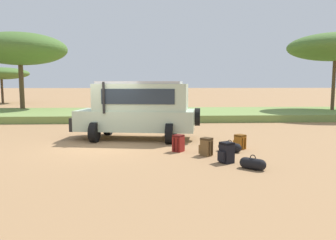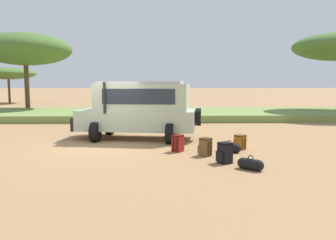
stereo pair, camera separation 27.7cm
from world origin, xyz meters
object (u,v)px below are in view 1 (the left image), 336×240
at_px(acacia_tree_centre_back, 336,47).
at_px(acacia_tree_far_left, 1,73).
at_px(backpack_beside_front_wheel, 240,142).
at_px(acacia_tree_left_mid, 20,49).
at_px(safari_vehicle, 139,109).
at_px(duffel_bag_soft_canvas, 230,147).
at_px(backpack_outermost, 206,147).
at_px(backpack_near_rear_wheel, 226,153).
at_px(backpack_cluster_center, 179,143).
at_px(duffel_bag_low_black_case, 253,164).

bearing_deg(acacia_tree_centre_back, acacia_tree_far_left, 151.74).
bearing_deg(backpack_beside_front_wheel, acacia_tree_left_mid, 132.45).
xyz_separation_m(safari_vehicle, duffel_bag_soft_canvas, (3.23, -2.84, -1.14)).
relative_size(safari_vehicle, acacia_tree_centre_back, 0.81).
height_order(safari_vehicle, backpack_outermost, safari_vehicle).
xyz_separation_m(backpack_beside_front_wheel, backpack_near_rear_wheel, (-0.96, -2.00, 0.04)).
xyz_separation_m(backpack_cluster_center, duffel_bag_low_black_case, (1.84, -2.48, -0.13)).
height_order(backpack_beside_front_wheel, backpack_outermost, backpack_outermost).
bearing_deg(backpack_near_rear_wheel, acacia_tree_far_left, 123.00).
distance_m(backpack_outermost, acacia_tree_left_mid, 19.70).
height_order(backpack_beside_front_wheel, duffel_bag_soft_canvas, backpack_beside_front_wheel).
height_order(acacia_tree_left_mid, acacia_tree_centre_back, acacia_tree_left_mid).
distance_m(backpack_beside_front_wheel, acacia_tree_centre_back, 16.21).
bearing_deg(duffel_bag_soft_canvas, backpack_near_rear_wheel, -107.36).
height_order(backpack_cluster_center, duffel_bag_soft_canvas, backpack_cluster_center).
bearing_deg(duffel_bag_low_black_case, safari_vehicle, 122.50).
relative_size(backpack_near_rear_wheel, duffel_bag_soft_canvas, 0.84).
height_order(safari_vehicle, backpack_near_rear_wheel, safari_vehicle).
height_order(backpack_outermost, acacia_tree_far_left, acacia_tree_far_left).
distance_m(backpack_near_rear_wheel, acacia_tree_left_mid, 20.72).
distance_m(safari_vehicle, backpack_beside_front_wheel, 4.53).
distance_m(backpack_beside_front_wheel, acacia_tree_left_mid, 19.83).
xyz_separation_m(safari_vehicle, acacia_tree_far_left, (-16.91, 25.89, 2.23)).
height_order(backpack_outermost, acacia_tree_left_mid, acacia_tree_left_mid).
xyz_separation_m(acacia_tree_left_mid, acacia_tree_centre_back, (23.14, -2.47, 0.02)).
bearing_deg(backpack_outermost, acacia_tree_far_left, 123.28).
distance_m(duffel_bag_soft_canvas, acacia_tree_left_mid, 19.87).
height_order(backpack_outermost, duffel_bag_soft_canvas, backpack_outermost).
height_order(safari_vehicle, backpack_beside_front_wheel, safari_vehicle).
relative_size(backpack_beside_front_wheel, backpack_near_rear_wheel, 0.85).
distance_m(duffel_bag_low_black_case, acacia_tree_left_mid, 21.69).
relative_size(backpack_beside_front_wheel, acacia_tree_centre_back, 0.08).
xyz_separation_m(safari_vehicle, acacia_tree_left_mid, (-9.30, 11.83, 3.63)).
relative_size(backpack_beside_front_wheel, backpack_cluster_center, 0.90).
bearing_deg(backpack_outermost, backpack_cluster_center, 140.51).
bearing_deg(safari_vehicle, duffel_bag_soft_canvas, -41.31).
relative_size(backpack_near_rear_wheel, acacia_tree_centre_back, 0.09).
height_order(backpack_beside_front_wheel, duffel_bag_low_black_case, backpack_beside_front_wheel).
bearing_deg(backpack_outermost, duffel_bag_soft_canvas, 31.34).
relative_size(safari_vehicle, backpack_beside_front_wheel, 10.38).
distance_m(safari_vehicle, backpack_outermost, 4.23).
bearing_deg(backpack_near_rear_wheel, backpack_outermost, 113.65).
height_order(backpack_cluster_center, acacia_tree_far_left, acacia_tree_far_left).
relative_size(backpack_near_rear_wheel, acacia_tree_far_left, 0.09).
bearing_deg(acacia_tree_far_left, backpack_outermost, -56.72).
bearing_deg(acacia_tree_centre_back, duffel_bag_low_black_case, -125.94).
relative_size(backpack_near_rear_wheel, backpack_outermost, 1.04).
height_order(duffel_bag_soft_canvas, acacia_tree_far_left, acacia_tree_far_left).
relative_size(backpack_beside_front_wheel, duffel_bag_low_black_case, 0.81).
height_order(backpack_near_rear_wheel, acacia_tree_left_mid, acacia_tree_left_mid).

